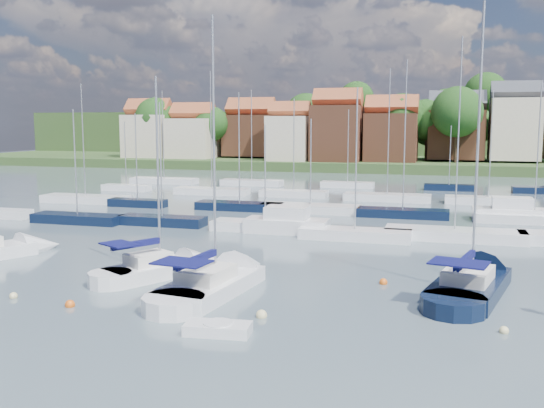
% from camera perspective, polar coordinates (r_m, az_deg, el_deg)
% --- Properties ---
extents(ground, '(260.00, 260.00, 0.00)m').
position_cam_1_polar(ground, '(69.62, 9.83, -0.07)').
color(ground, '#404D57').
rests_on(ground, ground).
extents(sailboat_left, '(6.74, 9.40, 12.86)m').
position_cam_1_polar(sailboat_left, '(37.63, -9.85, -6.02)').
color(sailboat_left, silver).
rests_on(sailboat_left, ground).
extents(sailboat_centre, '(4.55, 12.12, 16.05)m').
position_cam_1_polar(sailboat_centre, '(34.51, -4.58, -7.20)').
color(sailboat_centre, silver).
rests_on(sailboat_centre, ground).
extents(sailboat_navy, '(5.87, 12.53, 16.76)m').
position_cam_1_polar(sailboat_navy, '(36.05, 18.58, -6.93)').
color(sailboat_navy, black).
rests_on(sailboat_navy, ground).
extents(sailboat_far, '(6.65, 9.79, 12.92)m').
position_cam_1_polar(sailboat_far, '(46.04, -24.14, -4.11)').
color(sailboat_far, silver).
rests_on(sailboat_far, ground).
extents(tender, '(3.01, 1.64, 0.62)m').
position_cam_1_polar(tender, '(27.12, -5.11, -11.62)').
color(tender, silver).
rests_on(tender, ground).
extents(buoy_a, '(0.42, 0.42, 0.42)m').
position_cam_1_polar(buoy_a, '(35.12, -23.14, -8.13)').
color(buoy_a, beige).
rests_on(buoy_a, ground).
extents(buoy_b, '(0.50, 0.50, 0.50)m').
position_cam_1_polar(buoy_b, '(32.51, -18.48, -9.15)').
color(buoy_b, '#D85914').
rests_on(buoy_b, ground).
extents(buoy_c, '(0.54, 0.54, 0.54)m').
position_cam_1_polar(buoy_c, '(32.10, -10.14, -9.09)').
color(buoy_c, beige).
rests_on(buoy_c, ground).
extents(buoy_d, '(0.53, 0.53, 0.53)m').
position_cam_1_polar(buoy_d, '(29.29, -1.00, -10.61)').
color(buoy_d, beige).
rests_on(buoy_d, ground).
extents(buoy_e, '(0.47, 0.47, 0.47)m').
position_cam_1_polar(buoy_e, '(35.62, 10.43, -7.42)').
color(buoy_e, '#D85914').
rests_on(buoy_e, ground).
extents(buoy_f, '(0.42, 0.42, 0.42)m').
position_cam_1_polar(buoy_f, '(29.08, 20.98, -11.27)').
color(buoy_f, beige).
rests_on(buoy_f, ground).
extents(marina_field, '(79.62, 41.41, 15.93)m').
position_cam_1_polar(marina_field, '(64.60, 11.04, -0.30)').
color(marina_field, silver).
rests_on(marina_field, ground).
extents(far_shore_town, '(212.46, 90.00, 22.27)m').
position_cam_1_polar(far_shore_town, '(161.44, 14.29, 5.75)').
color(far_shore_town, '#344924').
rests_on(far_shore_town, ground).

